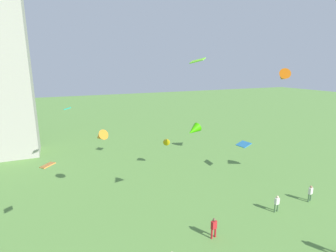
{
  "coord_description": "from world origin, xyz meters",
  "views": [
    {
      "loc": [
        -11.59,
        0.55,
        12.77
      ],
      "look_at": [
        -2.56,
        20.8,
        7.59
      ],
      "focal_mm": 27.43,
      "sensor_mm": 36.0,
      "label": 1
    }
  ],
  "objects_px": {
    "kite_flying_6": "(100,136)",
    "kite_flying_7": "(167,141)",
    "kite_flying_4": "(244,144)",
    "kite_flying_0": "(283,77)",
    "kite_flying_8": "(198,61)",
    "person_2": "(310,193)",
    "person_5": "(214,227)",
    "kite_flying_3": "(67,109)",
    "kite_flying_5": "(193,130)",
    "kite_flying_1": "(48,165)",
    "person_1": "(277,203)"
  },
  "relations": [
    {
      "from": "kite_flying_0",
      "to": "kite_flying_6",
      "type": "distance_m",
      "value": 22.8
    },
    {
      "from": "person_5",
      "to": "kite_flying_4",
      "type": "bearing_deg",
      "value": 31.01
    },
    {
      "from": "person_2",
      "to": "kite_flying_7",
      "type": "bearing_deg",
      "value": 114.45
    },
    {
      "from": "kite_flying_6",
      "to": "kite_flying_8",
      "type": "bearing_deg",
      "value": 156.96
    },
    {
      "from": "kite_flying_6",
      "to": "kite_flying_7",
      "type": "distance_m",
      "value": 10.03
    },
    {
      "from": "person_1",
      "to": "kite_flying_8",
      "type": "xyz_separation_m",
      "value": [
        -3.35,
        8.84,
        12.45
      ]
    },
    {
      "from": "person_5",
      "to": "kite_flying_3",
      "type": "bearing_deg",
      "value": 107.64
    },
    {
      "from": "person_5",
      "to": "kite_flying_6",
      "type": "bearing_deg",
      "value": 113.44
    },
    {
      "from": "kite_flying_6",
      "to": "person_2",
      "type": "bearing_deg",
      "value": 131.08
    },
    {
      "from": "person_2",
      "to": "kite_flying_3",
      "type": "bearing_deg",
      "value": 131.35
    },
    {
      "from": "kite_flying_1",
      "to": "kite_flying_6",
      "type": "relative_size",
      "value": 0.7
    },
    {
      "from": "person_5",
      "to": "kite_flying_7",
      "type": "height_order",
      "value": "kite_flying_7"
    },
    {
      "from": "person_1",
      "to": "kite_flying_3",
      "type": "distance_m",
      "value": 23.63
    },
    {
      "from": "kite_flying_3",
      "to": "kite_flying_7",
      "type": "bearing_deg",
      "value": 162.59
    },
    {
      "from": "kite_flying_0",
      "to": "kite_flying_5",
      "type": "height_order",
      "value": "kite_flying_0"
    },
    {
      "from": "person_2",
      "to": "kite_flying_8",
      "type": "bearing_deg",
      "value": 120.16
    },
    {
      "from": "kite_flying_3",
      "to": "person_2",
      "type": "bearing_deg",
      "value": 138.37
    },
    {
      "from": "kite_flying_8",
      "to": "kite_flying_7",
      "type": "bearing_deg",
      "value": 163.35
    },
    {
      "from": "kite_flying_0",
      "to": "kite_flying_6",
      "type": "bearing_deg",
      "value": 33.06
    },
    {
      "from": "person_1",
      "to": "kite_flying_8",
      "type": "relative_size",
      "value": 0.86
    },
    {
      "from": "kite_flying_6",
      "to": "kite_flying_4",
      "type": "bearing_deg",
      "value": 155.98
    },
    {
      "from": "kite_flying_1",
      "to": "person_1",
      "type": "bearing_deg",
      "value": 64.88
    },
    {
      "from": "kite_flying_4",
      "to": "kite_flying_6",
      "type": "height_order",
      "value": "kite_flying_6"
    },
    {
      "from": "kite_flying_3",
      "to": "kite_flying_4",
      "type": "relative_size",
      "value": 0.47
    },
    {
      "from": "person_5",
      "to": "kite_flying_0",
      "type": "distance_m",
      "value": 21.03
    },
    {
      "from": "kite_flying_3",
      "to": "person_5",
      "type": "bearing_deg",
      "value": 114.3
    },
    {
      "from": "kite_flying_4",
      "to": "kite_flying_8",
      "type": "height_order",
      "value": "kite_flying_8"
    },
    {
      "from": "person_5",
      "to": "kite_flying_1",
      "type": "height_order",
      "value": "kite_flying_1"
    },
    {
      "from": "kite_flying_4",
      "to": "kite_flying_1",
      "type": "bearing_deg",
      "value": -73.47
    },
    {
      "from": "kite_flying_6",
      "to": "kite_flying_7",
      "type": "relative_size",
      "value": 1.09
    },
    {
      "from": "kite_flying_3",
      "to": "kite_flying_8",
      "type": "height_order",
      "value": "kite_flying_8"
    },
    {
      "from": "kite_flying_1",
      "to": "kite_flying_7",
      "type": "bearing_deg",
      "value": 111.67
    },
    {
      "from": "kite_flying_4",
      "to": "kite_flying_8",
      "type": "xyz_separation_m",
      "value": [
        -6.56,
        0.32,
        9.81
      ]
    },
    {
      "from": "kite_flying_0",
      "to": "kite_flying_4",
      "type": "height_order",
      "value": "kite_flying_0"
    },
    {
      "from": "kite_flying_0",
      "to": "kite_flying_6",
      "type": "xyz_separation_m",
      "value": [
        -22.19,
        0.46,
        -5.22
      ]
    },
    {
      "from": "kite_flying_3",
      "to": "person_1",
      "type": "bearing_deg",
      "value": 131.51
    },
    {
      "from": "person_5",
      "to": "kite_flying_1",
      "type": "distance_m",
      "value": 12.67
    },
    {
      "from": "kite_flying_5",
      "to": "kite_flying_3",
      "type": "bearing_deg",
      "value": -163.93
    },
    {
      "from": "person_5",
      "to": "kite_flying_0",
      "type": "bearing_deg",
      "value": 19.6
    },
    {
      "from": "person_1",
      "to": "person_2",
      "type": "bearing_deg",
      "value": -3.05
    },
    {
      "from": "kite_flying_0",
      "to": "kite_flying_6",
      "type": "relative_size",
      "value": 1.39
    },
    {
      "from": "kite_flying_6",
      "to": "kite_flying_7",
      "type": "bearing_deg",
      "value": -176.82
    },
    {
      "from": "kite_flying_4",
      "to": "kite_flying_5",
      "type": "xyz_separation_m",
      "value": [
        -10.18,
        -5.46,
        4.05
      ]
    },
    {
      "from": "person_2",
      "to": "kite_flying_6",
      "type": "distance_m",
      "value": 20.8
    },
    {
      "from": "kite_flying_4",
      "to": "kite_flying_3",
      "type": "bearing_deg",
      "value": -110.17
    },
    {
      "from": "kite_flying_5",
      "to": "kite_flying_4",
      "type": "bearing_deg",
      "value": 98.74
    },
    {
      "from": "kite_flying_6",
      "to": "kite_flying_8",
      "type": "xyz_separation_m",
      "value": [
        10.33,
        -0.05,
        7.01
      ]
    },
    {
      "from": "kite_flying_4",
      "to": "kite_flying_5",
      "type": "bearing_deg",
      "value": -61.32
    },
    {
      "from": "person_5",
      "to": "kite_flying_4",
      "type": "height_order",
      "value": "kite_flying_4"
    },
    {
      "from": "kite_flying_1",
      "to": "person_5",
      "type": "bearing_deg",
      "value": 56.54
    }
  ]
}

